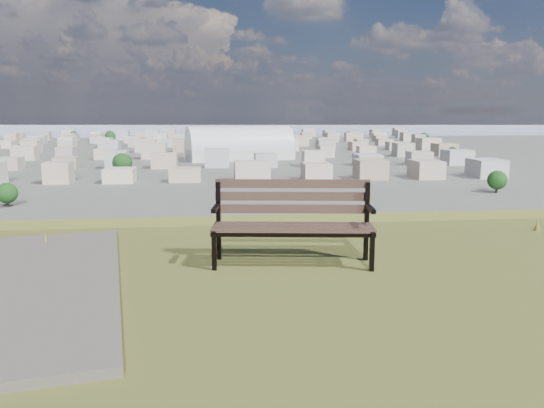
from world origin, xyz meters
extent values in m
cube|color=#473229|center=(-1.13, 1.81, 25.41)|extent=(1.66, 0.29, 0.03)
cube|color=#473229|center=(-1.11, 1.92, 25.41)|extent=(1.66, 0.29, 0.03)
cube|color=#473229|center=(-1.10, 2.03, 25.41)|extent=(1.66, 0.29, 0.03)
cube|color=#473229|center=(-1.08, 2.14, 25.41)|extent=(1.66, 0.29, 0.03)
cube|color=#473229|center=(-1.07, 2.21, 25.55)|extent=(1.65, 0.25, 0.09)
cube|color=#473229|center=(-1.07, 2.23, 25.69)|extent=(1.65, 0.25, 0.09)
cube|color=#473229|center=(-1.07, 2.25, 25.82)|extent=(1.65, 0.25, 0.09)
cube|color=black|center=(-1.92, 1.89, 25.20)|extent=(0.05, 0.06, 0.41)
cube|color=black|center=(-1.86, 2.28, 25.42)|extent=(0.05, 0.06, 0.85)
cube|color=black|center=(-1.89, 2.07, 25.38)|extent=(0.11, 0.46, 0.05)
cube|color=black|center=(-1.90, 2.03, 25.61)|extent=(0.09, 0.34, 0.04)
cube|color=black|center=(-0.34, 1.68, 25.20)|extent=(0.05, 0.06, 0.41)
cube|color=black|center=(-0.29, 2.08, 25.42)|extent=(0.05, 0.06, 0.85)
cube|color=black|center=(-0.32, 1.87, 25.38)|extent=(0.11, 0.46, 0.05)
cube|color=black|center=(-0.32, 1.82, 25.61)|extent=(0.09, 0.34, 0.04)
cube|color=black|center=(-1.13, 1.80, 25.36)|extent=(1.65, 0.25, 0.04)
cube|color=black|center=(-1.08, 2.14, 25.36)|extent=(1.65, 0.25, 0.04)
cone|color=brown|center=(-3.90, 3.00, 25.09)|extent=(0.08, 0.08, 0.19)
cone|color=brown|center=(2.40, 3.20, 25.09)|extent=(0.08, 0.08, 0.18)
cube|color=silver|center=(11.46, 290.24, 3.16)|extent=(60.76, 36.07, 6.31)
cylinder|color=silver|center=(11.46, 290.24, 6.31)|extent=(60.76, 36.07, 24.00)
cube|color=beige|center=(-60.00, 200.00, 3.50)|extent=(11.00, 11.00, 7.00)
cube|color=#B0A597|center=(-36.00, 200.00, 3.50)|extent=(11.00, 11.00, 7.00)
cube|color=#C1AE99|center=(-12.00, 200.00, 3.50)|extent=(11.00, 11.00, 7.00)
cube|color=#B5B4B9|center=(12.00, 200.00, 3.50)|extent=(11.00, 11.00, 7.00)
cube|color=beige|center=(36.00, 200.00, 3.50)|extent=(11.00, 11.00, 7.00)
cube|color=tan|center=(60.00, 200.00, 3.50)|extent=(11.00, 11.00, 7.00)
cube|color=beige|center=(84.00, 200.00, 3.50)|extent=(11.00, 11.00, 7.00)
cube|color=#B3ABA2|center=(108.00, 200.00, 3.50)|extent=(11.00, 11.00, 7.00)
cube|color=#B0A597|center=(-96.00, 250.00, 3.50)|extent=(11.00, 11.00, 7.00)
cube|color=#C1AE99|center=(-72.00, 250.00, 3.50)|extent=(11.00, 11.00, 7.00)
cube|color=#B5B4B9|center=(-48.00, 250.00, 3.50)|extent=(11.00, 11.00, 7.00)
cube|color=beige|center=(-24.00, 250.00, 3.50)|extent=(11.00, 11.00, 7.00)
cube|color=tan|center=(0.00, 250.00, 3.50)|extent=(11.00, 11.00, 7.00)
cube|color=beige|center=(24.00, 250.00, 3.50)|extent=(11.00, 11.00, 7.00)
cube|color=#B3ABA2|center=(48.00, 250.00, 3.50)|extent=(11.00, 11.00, 7.00)
cube|color=beige|center=(72.00, 250.00, 3.50)|extent=(11.00, 11.00, 7.00)
cube|color=#B0A597|center=(96.00, 250.00, 3.50)|extent=(11.00, 11.00, 7.00)
cube|color=#C1AE99|center=(120.00, 250.00, 3.50)|extent=(11.00, 11.00, 7.00)
cube|color=beige|center=(-108.00, 300.00, 3.50)|extent=(11.00, 11.00, 7.00)
cube|color=tan|center=(-84.00, 300.00, 3.50)|extent=(11.00, 11.00, 7.00)
cube|color=beige|center=(-60.00, 300.00, 3.50)|extent=(11.00, 11.00, 7.00)
cube|color=#B3ABA2|center=(-36.00, 300.00, 3.50)|extent=(11.00, 11.00, 7.00)
cube|color=beige|center=(-12.00, 300.00, 3.50)|extent=(11.00, 11.00, 7.00)
cube|color=#B0A597|center=(12.00, 300.00, 3.50)|extent=(11.00, 11.00, 7.00)
cube|color=#C1AE99|center=(36.00, 300.00, 3.50)|extent=(11.00, 11.00, 7.00)
cube|color=#B5B4B9|center=(60.00, 300.00, 3.50)|extent=(11.00, 11.00, 7.00)
cube|color=beige|center=(84.00, 300.00, 3.50)|extent=(11.00, 11.00, 7.00)
cube|color=tan|center=(108.00, 300.00, 3.50)|extent=(11.00, 11.00, 7.00)
cube|color=beige|center=(132.00, 300.00, 3.50)|extent=(11.00, 11.00, 7.00)
cube|color=beige|center=(-120.00, 350.00, 3.50)|extent=(11.00, 11.00, 7.00)
cube|color=#B0A597|center=(-96.00, 350.00, 3.50)|extent=(11.00, 11.00, 7.00)
cube|color=#C1AE99|center=(-72.00, 350.00, 3.50)|extent=(11.00, 11.00, 7.00)
cube|color=#B5B4B9|center=(-48.00, 350.00, 3.50)|extent=(11.00, 11.00, 7.00)
cube|color=beige|center=(-24.00, 350.00, 3.50)|extent=(11.00, 11.00, 7.00)
cube|color=tan|center=(0.00, 350.00, 3.50)|extent=(11.00, 11.00, 7.00)
cube|color=beige|center=(24.00, 350.00, 3.50)|extent=(11.00, 11.00, 7.00)
cube|color=#B3ABA2|center=(48.00, 350.00, 3.50)|extent=(11.00, 11.00, 7.00)
cube|color=beige|center=(72.00, 350.00, 3.50)|extent=(11.00, 11.00, 7.00)
cube|color=#B0A597|center=(96.00, 350.00, 3.50)|extent=(11.00, 11.00, 7.00)
cube|color=#C1AE99|center=(120.00, 350.00, 3.50)|extent=(11.00, 11.00, 7.00)
cube|color=#B5B4B9|center=(144.00, 350.00, 3.50)|extent=(11.00, 11.00, 7.00)
cube|color=beige|center=(-156.00, 400.00, 3.50)|extent=(11.00, 11.00, 7.00)
cube|color=tan|center=(-132.00, 400.00, 3.50)|extent=(11.00, 11.00, 7.00)
cube|color=beige|center=(-108.00, 400.00, 3.50)|extent=(11.00, 11.00, 7.00)
cube|color=#B3ABA2|center=(-84.00, 400.00, 3.50)|extent=(11.00, 11.00, 7.00)
cube|color=beige|center=(-60.00, 400.00, 3.50)|extent=(11.00, 11.00, 7.00)
cube|color=#B0A597|center=(-36.00, 400.00, 3.50)|extent=(11.00, 11.00, 7.00)
cube|color=#C1AE99|center=(-12.00, 400.00, 3.50)|extent=(11.00, 11.00, 7.00)
cube|color=#B5B4B9|center=(12.00, 400.00, 3.50)|extent=(11.00, 11.00, 7.00)
cube|color=beige|center=(36.00, 400.00, 3.50)|extent=(11.00, 11.00, 7.00)
cube|color=tan|center=(60.00, 400.00, 3.50)|extent=(11.00, 11.00, 7.00)
cube|color=beige|center=(84.00, 400.00, 3.50)|extent=(11.00, 11.00, 7.00)
cube|color=#B3ABA2|center=(108.00, 400.00, 3.50)|extent=(11.00, 11.00, 7.00)
cube|color=beige|center=(132.00, 400.00, 3.50)|extent=(11.00, 11.00, 7.00)
cube|color=#B0A597|center=(156.00, 400.00, 3.50)|extent=(11.00, 11.00, 7.00)
cube|color=#C1AE99|center=(-168.00, 450.00, 3.50)|extent=(11.00, 11.00, 7.00)
cube|color=#B5B4B9|center=(-144.00, 450.00, 3.50)|extent=(11.00, 11.00, 7.00)
cube|color=beige|center=(-120.00, 450.00, 3.50)|extent=(11.00, 11.00, 7.00)
cube|color=tan|center=(-96.00, 450.00, 3.50)|extent=(11.00, 11.00, 7.00)
cube|color=beige|center=(-72.00, 450.00, 3.50)|extent=(11.00, 11.00, 7.00)
cube|color=#B3ABA2|center=(-48.00, 450.00, 3.50)|extent=(11.00, 11.00, 7.00)
cube|color=beige|center=(-24.00, 450.00, 3.50)|extent=(11.00, 11.00, 7.00)
cube|color=#B0A597|center=(0.00, 450.00, 3.50)|extent=(11.00, 11.00, 7.00)
cube|color=#C1AE99|center=(24.00, 450.00, 3.50)|extent=(11.00, 11.00, 7.00)
cube|color=#B5B4B9|center=(48.00, 450.00, 3.50)|extent=(11.00, 11.00, 7.00)
cube|color=beige|center=(72.00, 450.00, 3.50)|extent=(11.00, 11.00, 7.00)
cube|color=tan|center=(96.00, 450.00, 3.50)|extent=(11.00, 11.00, 7.00)
cube|color=beige|center=(120.00, 450.00, 3.50)|extent=(11.00, 11.00, 7.00)
cube|color=#B3ABA2|center=(144.00, 450.00, 3.50)|extent=(11.00, 11.00, 7.00)
cube|color=beige|center=(168.00, 450.00, 3.50)|extent=(11.00, 11.00, 7.00)
cube|color=#B0A597|center=(-180.00, 500.00, 3.50)|extent=(11.00, 11.00, 7.00)
cube|color=#C1AE99|center=(-156.00, 500.00, 3.50)|extent=(11.00, 11.00, 7.00)
cube|color=#B5B4B9|center=(-132.00, 500.00, 3.50)|extent=(11.00, 11.00, 7.00)
cube|color=beige|center=(-108.00, 500.00, 3.50)|extent=(11.00, 11.00, 7.00)
cube|color=tan|center=(-84.00, 500.00, 3.50)|extent=(11.00, 11.00, 7.00)
cube|color=beige|center=(-60.00, 500.00, 3.50)|extent=(11.00, 11.00, 7.00)
cube|color=#B3ABA2|center=(-36.00, 500.00, 3.50)|extent=(11.00, 11.00, 7.00)
cube|color=beige|center=(-12.00, 500.00, 3.50)|extent=(11.00, 11.00, 7.00)
cube|color=#B0A597|center=(12.00, 500.00, 3.50)|extent=(11.00, 11.00, 7.00)
cube|color=#C1AE99|center=(36.00, 500.00, 3.50)|extent=(11.00, 11.00, 7.00)
cube|color=#B5B4B9|center=(60.00, 500.00, 3.50)|extent=(11.00, 11.00, 7.00)
cube|color=beige|center=(84.00, 500.00, 3.50)|extent=(11.00, 11.00, 7.00)
cube|color=tan|center=(108.00, 500.00, 3.50)|extent=(11.00, 11.00, 7.00)
cube|color=beige|center=(132.00, 500.00, 3.50)|extent=(11.00, 11.00, 7.00)
cube|color=#B3ABA2|center=(156.00, 500.00, 3.50)|extent=(11.00, 11.00, 7.00)
cube|color=beige|center=(180.00, 500.00, 3.50)|extent=(11.00, 11.00, 7.00)
cube|color=#B0A597|center=(-192.00, 550.00, 3.50)|extent=(11.00, 11.00, 7.00)
cube|color=#C1AE99|center=(-168.00, 550.00, 3.50)|extent=(11.00, 11.00, 7.00)
cube|color=#B5B4B9|center=(-144.00, 550.00, 3.50)|extent=(11.00, 11.00, 7.00)
cube|color=beige|center=(-120.00, 550.00, 3.50)|extent=(11.00, 11.00, 7.00)
cube|color=tan|center=(-96.00, 550.00, 3.50)|extent=(11.00, 11.00, 7.00)
cube|color=beige|center=(-72.00, 550.00, 3.50)|extent=(11.00, 11.00, 7.00)
cube|color=#B3ABA2|center=(-48.00, 550.00, 3.50)|extent=(11.00, 11.00, 7.00)
cube|color=beige|center=(-24.00, 550.00, 3.50)|extent=(11.00, 11.00, 7.00)
cube|color=#B0A597|center=(0.00, 550.00, 3.50)|extent=(11.00, 11.00, 7.00)
cube|color=#C1AE99|center=(24.00, 550.00, 3.50)|extent=(11.00, 11.00, 7.00)
cube|color=#B5B4B9|center=(48.00, 550.00, 3.50)|extent=(11.00, 11.00, 7.00)
cube|color=beige|center=(72.00, 550.00, 3.50)|extent=(11.00, 11.00, 7.00)
cube|color=tan|center=(96.00, 550.00, 3.50)|extent=(11.00, 11.00, 7.00)
cube|color=beige|center=(120.00, 550.00, 3.50)|extent=(11.00, 11.00, 7.00)
cube|color=#B3ABA2|center=(144.00, 550.00, 3.50)|extent=(11.00, 11.00, 7.00)
cube|color=beige|center=(168.00, 550.00, 3.50)|extent=(11.00, 11.00, 7.00)
cube|color=#B0A597|center=(192.00, 550.00, 3.50)|extent=(11.00, 11.00, 7.00)
cylinder|color=#301D18|center=(90.00, 160.00, 1.05)|extent=(0.80, 0.80, 2.10)
sphere|color=black|center=(90.00, 160.00, 4.20)|extent=(6.30, 6.30, 6.30)
cylinder|color=#301D18|center=(-40.00, 220.00, 1.35)|extent=(0.80, 0.80, 2.70)
sphere|color=black|center=(-40.00, 220.00, 5.40)|extent=(8.10, 8.10, 8.10)
cylinder|color=#301D18|center=(130.00, 280.00, 0.97)|extent=(0.80, 0.80, 1.95)
sphere|color=black|center=(130.00, 280.00, 3.90)|extent=(5.85, 5.85, 5.85)
cylinder|color=#301D18|center=(60.00, 400.00, 1.12)|extent=(0.80, 0.80, 2.25)
sphere|color=black|center=(60.00, 400.00, 4.50)|extent=(6.75, 6.75, 6.75)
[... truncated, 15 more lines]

